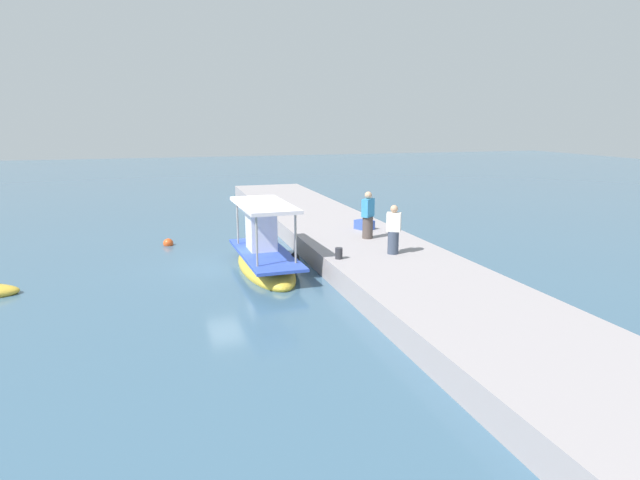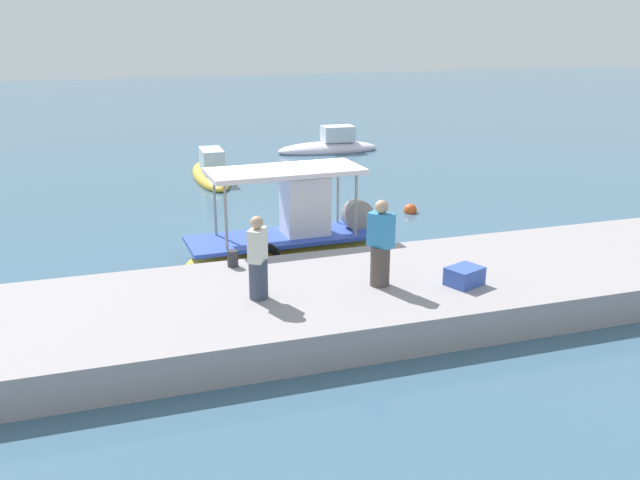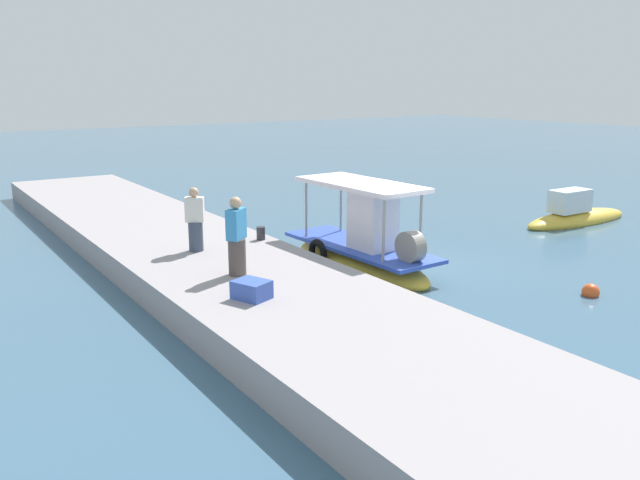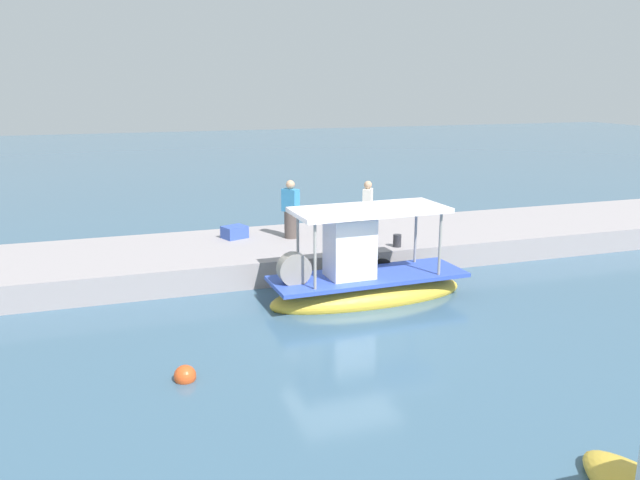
% 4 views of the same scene
% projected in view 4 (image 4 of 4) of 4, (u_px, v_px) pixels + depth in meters
% --- Properties ---
extents(ground_plane, '(120.00, 120.00, 0.00)m').
position_uv_depth(ground_plane, '(341.00, 312.00, 15.25)').
color(ground_plane, '#3D6079').
extents(dock_quay, '(36.00, 4.38, 0.71)m').
position_uv_depth(dock_quay, '(289.00, 251.00, 19.34)').
color(dock_quay, '#9B9395').
rests_on(dock_quay, ground_plane).
extents(main_fishing_boat, '(5.24, 1.89, 2.72)m').
position_uv_depth(main_fishing_boat, '(364.00, 281.00, 16.04)').
color(main_fishing_boat, gold).
rests_on(main_fishing_boat, ground_plane).
extents(fisherman_near_bollard, '(0.51, 0.53, 1.66)m').
position_uv_depth(fisherman_near_bollard, '(368.00, 209.00, 20.07)').
color(fisherman_near_bollard, '#3A4558').
rests_on(fisherman_near_bollard, dock_quay).
extents(fisherman_by_crate, '(0.56, 0.57, 1.79)m').
position_uv_depth(fisherman_by_crate, '(291.00, 212.00, 19.36)').
color(fisherman_by_crate, '#4F443F').
rests_on(fisherman_by_crate, dock_quay).
extents(mooring_bollard, '(0.24, 0.24, 0.36)m').
position_uv_depth(mooring_bollard, '(397.00, 241.00, 18.44)').
color(mooring_bollard, '#2D2D33').
rests_on(mooring_bollard, dock_quay).
extents(cargo_crate, '(0.85, 0.77, 0.37)m').
position_uv_depth(cargo_crate, '(235.00, 232.00, 19.48)').
color(cargo_crate, '#3856B3').
rests_on(cargo_crate, dock_quay).
extents(marker_buoy, '(0.42, 0.42, 0.42)m').
position_uv_depth(marker_buoy, '(185.00, 376.00, 11.74)').
color(marker_buoy, '#DE501F').
rests_on(marker_buoy, ground_plane).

